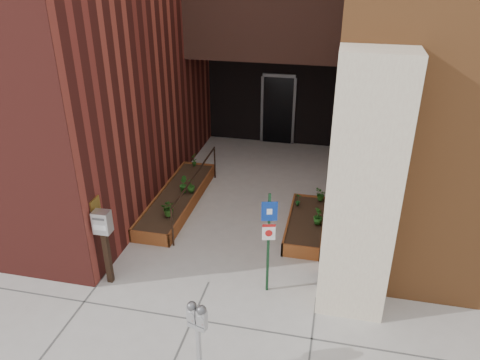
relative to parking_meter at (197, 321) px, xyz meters
The scene contains 14 objects.
ground 2.35m from the parking_meter, 102.69° to the left, with size 80.00×80.00×0.00m, color #9E9991.
planter_left 5.25m from the parking_meter, 112.93° to the left, with size 0.90×3.60×0.30m.
planter_right 4.50m from the parking_meter, 75.07° to the left, with size 0.80×2.20×0.30m.
handrail 4.96m from the parking_meter, 107.82° to the left, with size 0.04×3.34×0.90m.
parking_meter is the anchor object (origin of this frame).
sign_post 2.18m from the parking_meter, 73.00° to the left, with size 0.27×0.10×1.99m.
payment_dropbox 2.83m from the parking_meter, 143.07° to the left, with size 0.30×0.23×1.51m.
shrub_left_a 4.20m from the parking_meter, 116.13° to the left, with size 0.34×0.34×0.38m, color #234F16.
shrub_left_b 5.25m from the parking_meter, 111.26° to the left, with size 0.22×0.22×0.40m, color #1E5618.
shrub_left_c 5.23m from the parking_meter, 109.24° to the left, with size 0.19×0.19×0.34m, color #225518.
shrub_left_d 6.72m from the parking_meter, 108.20° to the left, with size 0.19×0.19×0.37m, color #1F5217.
shrub_right_a 4.37m from the parking_meter, 71.36° to the left, with size 0.20×0.20×0.36m, color #1F5A19.
shrub_right_b 4.92m from the parking_meter, 79.55° to the left, with size 0.17×0.17×0.32m, color #19571E.
shrub_right_c 5.37m from the parking_meter, 75.07° to the left, with size 0.26×0.26×0.29m, color #225D1A.
Camera 1 is at (2.09, -6.66, 5.62)m, focal length 35.00 mm.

